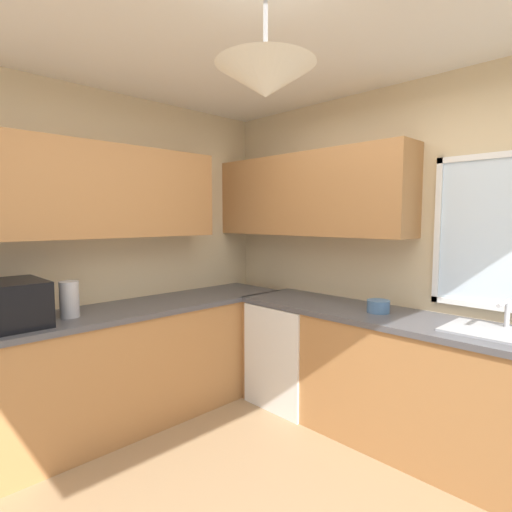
# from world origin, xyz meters

# --- Properties ---
(room_shell) EXTENTS (3.99, 3.48, 2.67)m
(room_shell) POSITION_xyz_m (-0.80, 0.55, 1.84)
(room_shell) COLOR beige
(room_shell) RESTS_ON ground_plane
(counter_run_left) EXTENTS (0.65, 3.09, 0.91)m
(counter_run_left) POSITION_xyz_m (-1.63, 0.00, 0.46)
(counter_run_left) COLOR #AD7542
(counter_run_left) RESTS_ON ground_plane
(counter_run_back) EXTENTS (3.08, 0.65, 0.91)m
(counter_run_back) POSITION_xyz_m (0.21, 1.37, 0.46)
(counter_run_back) COLOR #AD7542
(counter_run_back) RESTS_ON ground_plane
(dishwasher) EXTENTS (0.60, 0.60, 0.87)m
(dishwasher) POSITION_xyz_m (-0.97, 1.34, 0.43)
(dishwasher) COLOR white
(dishwasher) RESTS_ON ground_plane
(microwave) EXTENTS (0.48, 0.36, 0.29)m
(microwave) POSITION_xyz_m (-1.63, -0.63, 1.06)
(microwave) COLOR black
(microwave) RESTS_ON counter_run_left
(kettle) EXTENTS (0.13, 0.13, 0.25)m
(kettle) POSITION_xyz_m (-1.61, -0.29, 1.04)
(kettle) COLOR #B7B7BC
(kettle) RESTS_ON counter_run_left
(sink_assembly) EXTENTS (0.58, 0.40, 0.19)m
(sink_assembly) POSITION_xyz_m (0.59, 1.38, 0.93)
(sink_assembly) COLOR #9EA0A5
(sink_assembly) RESTS_ON counter_run_back
(bowl) EXTENTS (0.16, 0.16, 0.09)m
(bowl) POSITION_xyz_m (-0.19, 1.37, 0.96)
(bowl) COLOR #4C7099
(bowl) RESTS_ON counter_run_back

